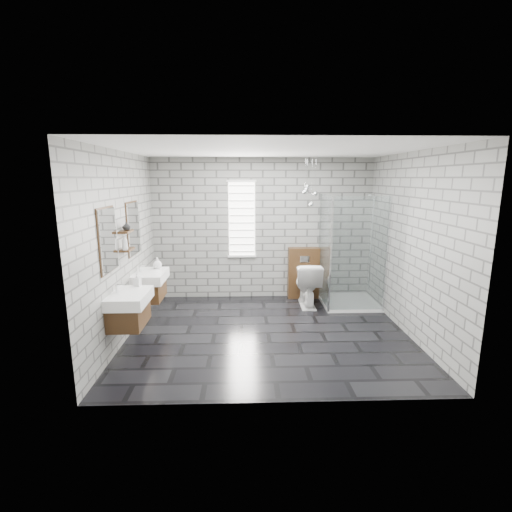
{
  "coord_description": "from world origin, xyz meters",
  "views": [
    {
      "loc": [
        -0.36,
        -5.3,
        2.32
      ],
      "look_at": [
        -0.17,
        0.35,
        1.13
      ],
      "focal_mm": 26.0,
      "sensor_mm": 36.0,
      "label": 1
    }
  ],
  "objects_px": {
    "cistern_panel": "(303,273)",
    "shower_enclosure": "(346,280)",
    "toilet": "(307,284)",
    "vanity_right": "(148,278)",
    "vanity_left": "(127,300)"
  },
  "relations": [
    {
      "from": "toilet",
      "to": "shower_enclosure",
      "type": "bearing_deg",
      "value": 175.95
    },
    {
      "from": "vanity_left",
      "to": "toilet",
      "type": "distance_m",
      "value": 3.3
    },
    {
      "from": "cistern_panel",
      "to": "toilet",
      "type": "height_order",
      "value": "cistern_panel"
    },
    {
      "from": "vanity_left",
      "to": "vanity_right",
      "type": "height_order",
      "value": "same"
    },
    {
      "from": "shower_enclosure",
      "to": "vanity_right",
      "type": "bearing_deg",
      "value": -168.64
    },
    {
      "from": "cistern_panel",
      "to": "shower_enclosure",
      "type": "xyz_separation_m",
      "value": [
        0.7,
        -0.52,
        0.0
      ]
    },
    {
      "from": "shower_enclosure",
      "to": "toilet",
      "type": "relative_size",
      "value": 2.48
    },
    {
      "from": "vanity_right",
      "to": "vanity_left",
      "type": "bearing_deg",
      "value": -90.0
    },
    {
      "from": "vanity_right",
      "to": "shower_enclosure",
      "type": "height_order",
      "value": "shower_enclosure"
    },
    {
      "from": "cistern_panel",
      "to": "shower_enclosure",
      "type": "distance_m",
      "value": 0.87
    },
    {
      "from": "shower_enclosure",
      "to": "toilet",
      "type": "height_order",
      "value": "shower_enclosure"
    },
    {
      "from": "vanity_left",
      "to": "cistern_panel",
      "type": "height_order",
      "value": "vanity_left"
    },
    {
      "from": "vanity_right",
      "to": "toilet",
      "type": "relative_size",
      "value": 1.92
    },
    {
      "from": "vanity_left",
      "to": "cistern_panel",
      "type": "distance_m",
      "value": 3.57
    },
    {
      "from": "shower_enclosure",
      "to": "toilet",
      "type": "xyz_separation_m",
      "value": [
        -0.7,
        0.06,
        -0.09
      ]
    }
  ]
}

